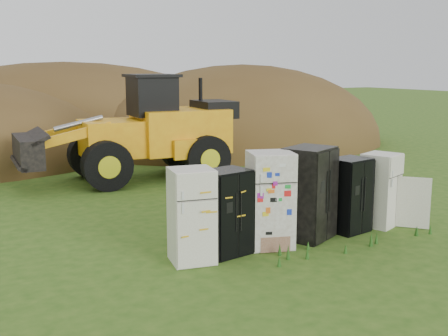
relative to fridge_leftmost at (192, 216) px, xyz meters
The scene contains 10 objects.
ground 2.55m from the fridge_leftmost, ahead, with size 120.00×120.00×0.00m, color #2C5216.
fridge_leftmost is the anchor object (origin of this frame).
fridge_black_side 0.77m from the fridge_leftmost, ahead, with size 0.86×0.68×1.65m, color black, non-canonical shape.
fridge_sticker 1.76m from the fridge_leftmost, ahead, with size 0.85×0.79×1.92m, color white, non-canonical shape.
fridge_dark_mid 2.76m from the fridge_leftmost, ahead, with size 0.99×0.81×1.93m, color black, non-canonical shape.
fridge_black_right 3.83m from the fridge_leftmost, ahead, with size 0.81×0.68×1.62m, color black, non-canonical shape.
fridge_open_door 4.74m from the fridge_leftmost, ahead, with size 0.75×0.69×1.65m, color white, non-canonical shape.
wheel_loader 7.82m from the fridge_leftmost, 78.27° to the left, with size 6.85×2.78×3.32m, color #F8AD10, non-canonical shape.
dirt_mound_right 15.50m from the fridge_leftmost, 54.87° to the left, with size 14.02×10.28×7.25m, color #4A3217.
dirt_mound_back 17.94m from the fridge_leftmost, 82.71° to the left, with size 18.60×12.40×7.50m, color #4A3217.
Camera 1 is at (-6.84, -8.95, 3.59)m, focal length 45.00 mm.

